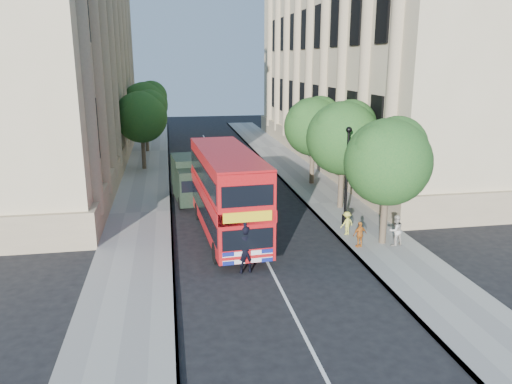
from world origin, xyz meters
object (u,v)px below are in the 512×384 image
box_van (191,181)px  woman_pedestrian (396,230)px  double_decker_bus (227,191)px  police_constable (245,249)px  lamp_post (347,180)px

box_van → woman_pedestrian: (9.00, -9.55, -0.48)m
box_van → double_decker_bus: bearing=-83.3°
woman_pedestrian → box_van: bearing=-60.1°
double_decker_bus → box_van: 6.88m
police_constable → double_decker_bus: bearing=-98.0°
lamp_post → double_decker_bus: (-6.30, -0.53, -0.17)m
double_decker_bus → box_van: double_decker_bus is taller
double_decker_bus → woman_pedestrian: bearing=-24.6°
double_decker_bus → lamp_post: bearing=1.3°
woman_pedestrian → double_decker_bus: bearing=-34.5°
lamp_post → police_constable: size_ratio=2.52×
double_decker_bus → box_van: size_ratio=1.88×
box_van → woman_pedestrian: size_ratio=3.34×
double_decker_bus → woman_pedestrian: size_ratio=6.30×
lamp_post → police_constable: lamp_post is taller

